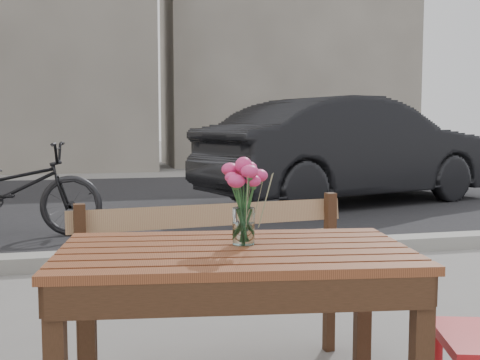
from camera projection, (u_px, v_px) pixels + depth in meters
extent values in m
cube|color=black|center=(133.00, 202.00, 8.76)|extent=(30.00, 8.00, 0.00)
cube|color=gray|center=(166.00, 256.00, 4.89)|extent=(30.00, 0.25, 0.12)
cube|color=slate|center=(287.00, 60.00, 17.42)|extent=(7.00, 3.00, 6.00)
cube|color=#602F19|center=(235.00, 252.00, 2.00)|extent=(1.25, 0.84, 0.03)
cube|color=#321E10|center=(88.00, 332.00, 2.27)|extent=(0.07, 0.07, 0.69)
cube|color=#321E10|center=(362.00, 323.00, 2.37)|extent=(0.07, 0.07, 0.69)
cube|color=#9B7050|center=(226.00, 288.00, 2.61)|extent=(1.33, 0.49, 0.03)
cube|color=#9B7050|center=(212.00, 231.00, 2.78)|extent=(1.30, 0.17, 0.35)
cube|color=#321E10|center=(362.00, 328.00, 2.70)|extent=(0.05, 0.05, 0.43)
cube|color=#321E10|center=(82.00, 297.00, 2.55)|extent=(0.05, 0.05, 0.79)
cube|color=#321E10|center=(330.00, 273.00, 2.96)|extent=(0.05, 0.05, 0.79)
cylinder|color=white|center=(244.00, 226.00, 2.05)|extent=(0.08, 0.08, 0.13)
cylinder|color=#2B6030|center=(244.00, 208.00, 2.05)|extent=(0.05, 0.05, 0.25)
imported|color=black|center=(351.00, 151.00, 8.69)|extent=(4.82, 2.84, 1.50)
imported|color=black|center=(9.00, 190.00, 5.99)|extent=(1.88, 0.84, 0.96)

